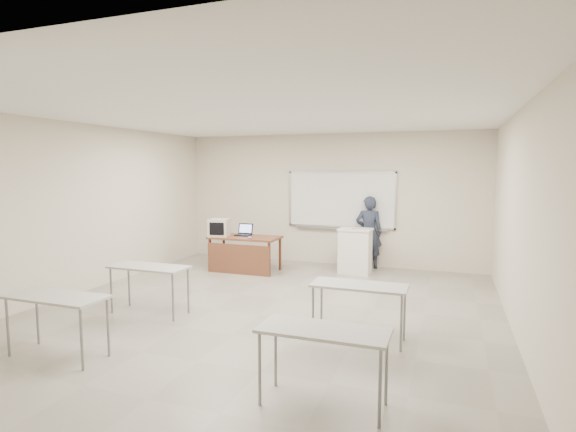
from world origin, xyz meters
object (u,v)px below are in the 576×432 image
at_px(crt_monitor, 219,227).
at_px(whiteboard, 341,201).
at_px(podium, 355,251).
at_px(presenter, 369,232).
at_px(instructor_desk, 243,246).
at_px(keyboard, 362,229).
at_px(mouse, 250,237).
at_px(laptop, 244,233).

bearing_deg(crt_monitor, whiteboard, 20.17).
height_order(whiteboard, crt_monitor, whiteboard).
relative_size(whiteboard, crt_monitor, 5.39).
bearing_deg(podium, presenter, 75.73).
bearing_deg(whiteboard, instructor_desk, -140.55).
height_order(whiteboard, keyboard, whiteboard).
bearing_deg(presenter, mouse, 22.74).
bearing_deg(mouse, instructor_desk, 178.46).
height_order(whiteboard, presenter, whiteboard).
height_order(podium, presenter, presenter).
relative_size(whiteboard, laptop, 7.37).
bearing_deg(crt_monitor, keyboard, -1.05).
distance_m(crt_monitor, laptop, 0.55).
height_order(whiteboard, instructor_desk, whiteboard).
bearing_deg(crt_monitor, presenter, 11.84).
bearing_deg(laptop, mouse, -51.53).
bearing_deg(laptop, keyboard, 5.27).
distance_m(mouse, presenter, 2.66).
height_order(instructor_desk, keyboard, keyboard).
bearing_deg(instructor_desk, podium, 16.81).
relative_size(instructor_desk, presenter, 0.93).
distance_m(whiteboard, instructor_desk, 2.48).
bearing_deg(mouse, laptop, 152.32).
bearing_deg(crt_monitor, instructor_desk, -10.88).
relative_size(whiteboard, keyboard, 6.26).
bearing_deg(presenter, instructor_desk, 19.02).
xyz_separation_m(whiteboard, keyboard, (0.65, -0.89, -0.52)).
distance_m(whiteboard, mouse, 2.32).
relative_size(crt_monitor, mouse, 4.85).
bearing_deg(mouse, podium, 42.84).
distance_m(instructor_desk, keyboard, 2.53).
height_order(whiteboard, podium, whiteboard).
bearing_deg(keyboard, podium, 124.68).
xyz_separation_m(whiteboard, presenter, (0.67, -0.14, -0.68)).
relative_size(instructor_desk, crt_monitor, 3.24).
bearing_deg(laptop, instructor_desk, -71.18).
bearing_deg(presenter, crt_monitor, 14.64).
bearing_deg(keyboard, instructor_desk, 176.64).
xyz_separation_m(laptop, keyboard, (2.53, 0.31, 0.15)).
xyz_separation_m(whiteboard, instructor_desk, (-1.78, -1.46, -0.93)).
bearing_deg(keyboard, presenter, 71.56).
relative_size(mouse, presenter, 0.06).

